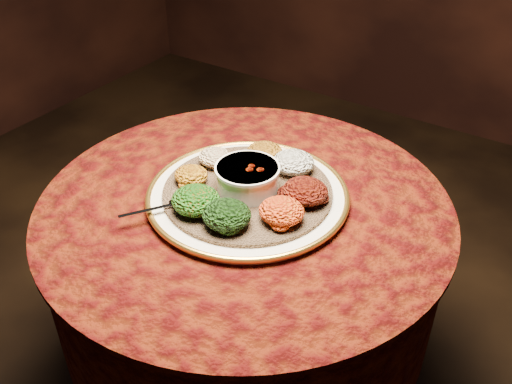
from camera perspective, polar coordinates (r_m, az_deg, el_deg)
The scene contains 13 objects.
table at distance 1.43m, azimuth -1.07°, elevation -6.81°, with size 0.96×0.96×0.73m.
platter at distance 1.32m, azimuth -0.84°, elevation -0.32°, with size 0.59×0.59×0.02m.
injera at distance 1.31m, azimuth -0.85°, elevation 0.07°, with size 0.39×0.39×0.01m, color #866143.
stew_bowl at distance 1.29m, azimuth -0.86°, elevation 1.55°, with size 0.15×0.15×0.06m.
spoon at distance 1.26m, azimuth -8.31°, elevation -1.24°, with size 0.10×0.13×0.01m.
portion_ayib at distance 1.36m, azimuth 3.78°, elevation 3.00°, with size 0.10×0.10×0.05m, color white.
portion_kitfo at distance 1.26m, azimuth 4.95°, elevation 0.09°, with size 0.10×0.10×0.05m, color black.
portion_tikil at distance 1.20m, azimuth 2.57°, elevation -1.93°, with size 0.10×0.09×0.05m, color #BB880F.
portion_gomen at distance 1.19m, azimuth -2.96°, elevation -2.29°, with size 0.11×0.10×0.05m, color black.
portion_mixveg at distance 1.24m, azimuth -6.03°, elevation -0.83°, with size 0.11×0.10×0.05m, color #AC310B.
portion_kik at distance 1.33m, azimuth -6.51°, elevation 1.68°, with size 0.08×0.08×0.04m, color #BA7810.
portion_timatim at distance 1.39m, azimuth -4.12°, elevation 3.47°, with size 0.08×0.08×0.04m, color maroon.
portion_shiro at distance 1.40m, azimuth 0.88°, elevation 3.99°, with size 0.09×0.09×0.04m, color #915611.
Camera 1 is at (0.60, -0.87, 1.51)m, focal length 40.00 mm.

